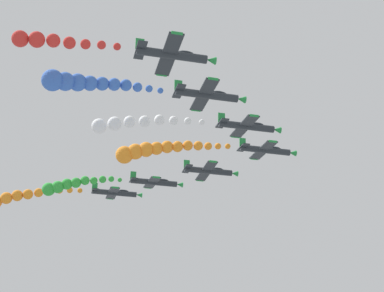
{
  "coord_description": "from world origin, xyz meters",
  "views": [
    {
      "loc": [
        87.4,
        -21.96,
        87.55
      ],
      "look_at": [
        0.0,
        0.0,
        129.1
      ],
      "focal_mm": 55.19,
      "sensor_mm": 36.0,
      "label": 1
    }
  ],
  "objects_px": {
    "airplane_left_outer": "(155,182)",
    "airplane_trailing": "(115,193)",
    "airplane_right_outer": "(208,95)",
    "airplane_high_slot": "(173,55)",
    "airplane_lead": "(266,150)",
    "airplane_right_inner": "(248,126)",
    "airplane_left_inner": "(209,171)"
  },
  "relations": [
    {
      "from": "airplane_trailing",
      "to": "airplane_left_inner",
      "type": "bearing_deg",
      "value": 41.97
    },
    {
      "from": "airplane_left_inner",
      "to": "airplane_left_outer",
      "type": "xyz_separation_m",
      "value": [
        -7.77,
        -8.74,
        -0.15
      ]
    },
    {
      "from": "airplane_left_inner",
      "to": "airplane_left_outer",
      "type": "relative_size",
      "value": 1.0
    },
    {
      "from": "airplane_right_outer",
      "to": "airplane_high_slot",
      "type": "distance_m",
      "value": 10.65
    },
    {
      "from": "airplane_trailing",
      "to": "airplane_left_outer",
      "type": "bearing_deg",
      "value": 35.31
    },
    {
      "from": "airplane_right_outer",
      "to": "airplane_trailing",
      "type": "xyz_separation_m",
      "value": [
        -44.82,
        -7.25,
        0.77
      ]
    },
    {
      "from": "airplane_trailing",
      "to": "airplane_lead",
      "type": "bearing_deg",
      "value": 39.95
    },
    {
      "from": "airplane_right_inner",
      "to": "airplane_left_outer",
      "type": "height_order",
      "value": "airplane_right_inner"
    },
    {
      "from": "airplane_left_outer",
      "to": "airplane_high_slot",
      "type": "height_order",
      "value": "airplane_high_slot"
    },
    {
      "from": "airplane_left_inner",
      "to": "airplane_high_slot",
      "type": "relative_size",
      "value": 1.0
    },
    {
      "from": "airplane_left_inner",
      "to": "airplane_lead",
      "type": "bearing_deg",
      "value": 36.27
    },
    {
      "from": "airplane_lead",
      "to": "airplane_right_inner",
      "type": "height_order",
      "value": "airplane_lead"
    },
    {
      "from": "airplane_lead",
      "to": "airplane_right_outer",
      "type": "relative_size",
      "value": 1.0
    },
    {
      "from": "airplane_lead",
      "to": "airplane_right_outer",
      "type": "xyz_separation_m",
      "value": [
        17.78,
        -15.4,
        -1.02
      ]
    },
    {
      "from": "airplane_left_inner",
      "to": "airplane_right_outer",
      "type": "xyz_separation_m",
      "value": [
        27.89,
        -7.98,
        -0.4
      ]
    },
    {
      "from": "airplane_right_outer",
      "to": "airplane_trailing",
      "type": "relative_size",
      "value": 1.0
    },
    {
      "from": "airplane_lead",
      "to": "airplane_right_inner",
      "type": "bearing_deg",
      "value": -36.01
    },
    {
      "from": "airplane_right_outer",
      "to": "airplane_lead",
      "type": "bearing_deg",
      "value": 139.1
    },
    {
      "from": "airplane_high_slot",
      "to": "airplane_left_outer",
      "type": "bearing_deg",
      "value": 172.18
    },
    {
      "from": "airplane_left_inner",
      "to": "airplane_right_outer",
      "type": "height_order",
      "value": "airplane_left_inner"
    },
    {
      "from": "airplane_right_inner",
      "to": "airplane_right_outer",
      "type": "relative_size",
      "value": 1.0
    },
    {
      "from": "airplane_right_outer",
      "to": "airplane_trailing",
      "type": "distance_m",
      "value": 45.41
    },
    {
      "from": "airplane_lead",
      "to": "airplane_right_outer",
      "type": "distance_m",
      "value": 23.54
    },
    {
      "from": "airplane_right_inner",
      "to": "airplane_right_outer",
      "type": "distance_m",
      "value": 12.59
    },
    {
      "from": "airplane_left_inner",
      "to": "airplane_right_outer",
      "type": "relative_size",
      "value": 1.0
    },
    {
      "from": "airplane_right_outer",
      "to": "airplane_right_inner",
      "type": "bearing_deg",
      "value": 134.83
    },
    {
      "from": "airplane_lead",
      "to": "airplane_left_inner",
      "type": "xyz_separation_m",
      "value": [
        -10.11,
        -7.42,
        -0.62
      ]
    },
    {
      "from": "airplane_left_outer",
      "to": "airplane_right_outer",
      "type": "height_order",
      "value": "airplane_left_outer"
    },
    {
      "from": "airplane_right_inner",
      "to": "airplane_right_outer",
      "type": "bearing_deg",
      "value": -45.17
    },
    {
      "from": "airplane_left_outer",
      "to": "airplane_trailing",
      "type": "height_order",
      "value": "airplane_trailing"
    },
    {
      "from": "airplane_left_outer",
      "to": "airplane_high_slot",
      "type": "bearing_deg",
      "value": -7.82
    },
    {
      "from": "airplane_trailing",
      "to": "airplane_high_slot",
      "type": "distance_m",
      "value": 53.03
    }
  ]
}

